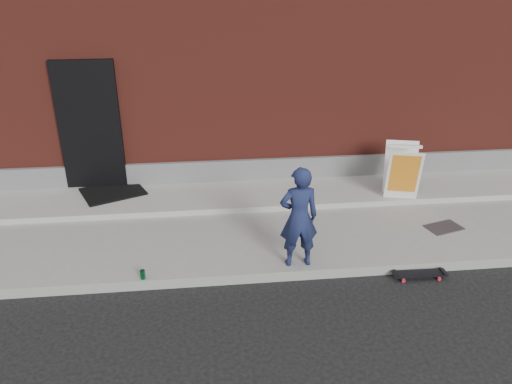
{
  "coord_description": "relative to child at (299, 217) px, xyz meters",
  "views": [
    {
      "loc": [
        -0.64,
        -5.6,
        3.98
      ],
      "look_at": [
        0.06,
        0.8,
        1.0
      ],
      "focal_mm": 35.0,
      "sensor_mm": 36.0,
      "label": 1
    }
  ],
  "objects": [
    {
      "name": "ground",
      "position": [
        -0.57,
        -0.2,
        -0.87
      ],
      "size": [
        80.0,
        80.0,
        0.0
      ],
      "primitive_type": "plane",
      "color": "black",
      "rests_on": "ground"
    },
    {
      "name": "child",
      "position": [
        0.0,
        0.0,
        0.0
      ],
      "size": [
        0.54,
        0.37,
        1.45
      ],
      "primitive_type": "imported",
      "rotation": [
        0.0,
        0.0,
        3.18
      ],
      "color": "#192146",
      "rests_on": "sidewalk"
    },
    {
      "name": "building",
      "position": [
        -0.57,
        6.79,
        1.62
      ],
      "size": [
        20.0,
        8.1,
        5.0
      ],
      "color": "maroon",
      "rests_on": "ground"
    },
    {
      "name": "apron",
      "position": [
        -0.57,
        2.2,
        -0.67
      ],
      "size": [
        20.0,
        1.2,
        0.1
      ],
      "primitive_type": "cube",
      "color": "gray",
      "rests_on": "sidewalk"
    },
    {
      "name": "skateboard",
      "position": [
        1.66,
        -0.32,
        -0.81
      ],
      "size": [
        0.73,
        0.2,
        0.08
      ],
      "color": "red",
      "rests_on": "ground"
    },
    {
      "name": "soda_can",
      "position": [
        -2.1,
        -0.15,
        -0.66
      ],
      "size": [
        0.08,
        0.08,
        0.13
      ],
      "primitive_type": "cylinder",
      "rotation": [
        0.0,
        0.0,
        0.17
      ],
      "color": "#187C41",
      "rests_on": "sidewalk"
    },
    {
      "name": "utility_plate",
      "position": [
        2.5,
        0.75,
        -0.71
      ],
      "size": [
        0.63,
        0.49,
        0.02
      ],
      "primitive_type": "cube",
      "rotation": [
        0.0,
        0.0,
        0.29
      ],
      "color": "#4F4F53",
      "rests_on": "sidewalk"
    },
    {
      "name": "pizza_sign",
      "position": [
        2.14,
        1.78,
        -0.16
      ],
      "size": [
        0.7,
        0.78,
        0.93
      ],
      "color": "white",
      "rests_on": "apron"
    },
    {
      "name": "sidewalk",
      "position": [
        -0.57,
        1.3,
        -0.8
      ],
      "size": [
        20.0,
        3.0,
        0.15
      ],
      "primitive_type": "cube",
      "color": "gray",
      "rests_on": "ground"
    },
    {
      "name": "doormat",
      "position": [
        -2.87,
        2.47,
        -0.61
      ],
      "size": [
        1.26,
        1.16,
        0.03
      ],
      "primitive_type": "cube",
      "rotation": [
        0.0,
        0.0,
        0.42
      ],
      "color": "black",
      "rests_on": "apron"
    }
  ]
}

